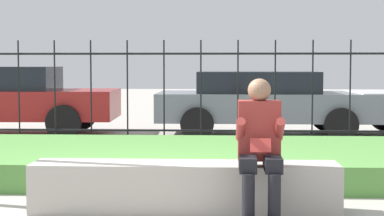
% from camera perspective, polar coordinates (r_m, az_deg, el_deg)
% --- Properties ---
extents(ground_plane, '(60.00, 60.00, 0.00)m').
position_cam_1_polar(ground_plane, '(6.16, -3.27, -9.15)').
color(ground_plane, '#A8A399').
extents(stone_bench, '(2.88, 0.49, 0.46)m').
position_cam_1_polar(stone_bench, '(6.10, -0.65, -7.30)').
color(stone_bench, '#ADA89E').
rests_on(stone_bench, ground_plane).
extents(person_seated_reader, '(0.42, 0.73, 1.26)m').
position_cam_1_polar(person_seated_reader, '(5.74, 6.03, -3.11)').
color(person_seated_reader, black).
rests_on(person_seated_reader, ground_plane).
extents(grass_berm, '(10.08, 2.96, 0.32)m').
position_cam_1_polar(grass_berm, '(8.27, -1.67, -4.66)').
color(grass_berm, '#569342').
rests_on(grass_berm, ground_plane).
extents(iron_fence, '(8.08, 0.03, 1.77)m').
position_cam_1_polar(iron_fence, '(10.02, -0.86, 1.23)').
color(iron_fence, black).
rests_on(iron_fence, ground_plane).
extents(car_parked_center, '(4.20, 1.99, 1.25)m').
position_cam_1_polar(car_parked_center, '(12.56, 6.40, 0.64)').
color(car_parked_center, slate).
rests_on(car_parked_center, ground_plane).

